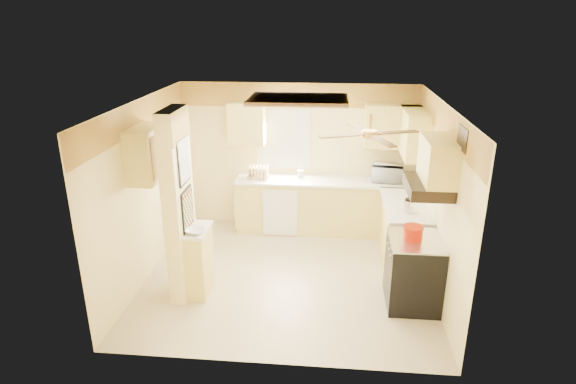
# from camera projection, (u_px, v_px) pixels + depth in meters

# --- Properties ---
(floor) EXTENTS (4.00, 4.00, 0.00)m
(floor) POSITION_uv_depth(u_px,v_px,m) (288.00, 275.00, 6.98)
(floor) COLOR tan
(floor) RESTS_ON ground
(ceiling) EXTENTS (4.00, 4.00, 0.00)m
(ceiling) POSITION_uv_depth(u_px,v_px,m) (288.00, 103.00, 6.11)
(ceiling) COLOR white
(ceiling) RESTS_ON wall_back
(wall_back) EXTENTS (4.00, 0.00, 4.00)m
(wall_back) POSITION_uv_depth(u_px,v_px,m) (298.00, 156.00, 8.32)
(wall_back) COLOR #FFE79B
(wall_back) RESTS_ON floor
(wall_front) EXTENTS (4.00, 0.00, 4.00)m
(wall_front) POSITION_uv_depth(u_px,v_px,m) (270.00, 261.00, 4.77)
(wall_front) COLOR #FFE79B
(wall_front) RESTS_ON floor
(wall_left) EXTENTS (0.00, 3.80, 3.80)m
(wall_left) POSITION_uv_depth(u_px,v_px,m) (146.00, 190.00, 6.72)
(wall_left) COLOR #FFE79B
(wall_left) RESTS_ON floor
(wall_right) EXTENTS (0.00, 3.80, 3.80)m
(wall_right) POSITION_uv_depth(u_px,v_px,m) (438.00, 199.00, 6.37)
(wall_right) COLOR #FFE79B
(wall_right) RESTS_ON floor
(wallpaper_border) EXTENTS (4.00, 0.02, 0.40)m
(wallpaper_border) POSITION_uv_depth(u_px,v_px,m) (298.00, 95.00, 7.94)
(wallpaper_border) COLOR #F9C649
(wallpaper_border) RESTS_ON wall_back
(partition_column) EXTENTS (0.20, 0.70, 2.50)m
(partition_column) POSITION_uv_depth(u_px,v_px,m) (179.00, 206.00, 6.15)
(partition_column) COLOR #FFE79B
(partition_column) RESTS_ON floor
(partition_ledge) EXTENTS (0.25, 0.55, 0.90)m
(partition_ledge) POSITION_uv_depth(u_px,v_px,m) (200.00, 262.00, 6.41)
(partition_ledge) COLOR #FFE674
(partition_ledge) RESTS_ON floor
(ledge_top) EXTENTS (0.28, 0.58, 0.04)m
(ledge_top) POSITION_uv_depth(u_px,v_px,m) (197.00, 230.00, 6.25)
(ledge_top) COLOR silver
(ledge_top) RESTS_ON partition_ledge
(lower_cabinets_back) EXTENTS (3.00, 0.60, 0.90)m
(lower_cabinets_back) POSITION_uv_depth(u_px,v_px,m) (325.00, 206.00, 8.27)
(lower_cabinets_back) COLOR #FFE674
(lower_cabinets_back) RESTS_ON floor
(lower_cabinets_right) EXTENTS (0.60, 1.40, 0.90)m
(lower_cabinets_right) POSITION_uv_depth(u_px,v_px,m) (404.00, 234.00, 7.23)
(lower_cabinets_right) COLOR #FFE674
(lower_cabinets_right) RESTS_ON floor
(countertop_back) EXTENTS (3.04, 0.64, 0.04)m
(countertop_back) POSITION_uv_depth(u_px,v_px,m) (326.00, 181.00, 8.10)
(countertop_back) COLOR silver
(countertop_back) RESTS_ON lower_cabinets_back
(countertop_right) EXTENTS (0.64, 1.44, 0.04)m
(countertop_right) POSITION_uv_depth(u_px,v_px,m) (406.00, 205.00, 7.07)
(countertop_right) COLOR silver
(countertop_right) RESTS_ON lower_cabinets_right
(dishwasher_panel) EXTENTS (0.58, 0.02, 0.80)m
(dishwasher_panel) POSITION_uv_depth(u_px,v_px,m) (280.00, 213.00, 8.06)
(dishwasher_panel) COLOR white
(dishwasher_panel) RESTS_ON lower_cabinets_back
(window) EXTENTS (0.92, 0.02, 1.02)m
(window) POSITION_uv_depth(u_px,v_px,m) (284.00, 139.00, 8.23)
(window) COLOR white
(window) RESTS_ON wall_back
(upper_cab_back_left) EXTENTS (0.60, 0.35, 0.70)m
(upper_cab_back_left) POSITION_uv_depth(u_px,v_px,m) (247.00, 123.00, 8.03)
(upper_cab_back_left) COLOR #FFE674
(upper_cab_back_left) RESTS_ON wall_back
(upper_cab_back_right) EXTENTS (0.90, 0.35, 0.70)m
(upper_cab_back_right) POSITION_uv_depth(u_px,v_px,m) (393.00, 126.00, 7.81)
(upper_cab_back_right) COLOR #FFE674
(upper_cab_back_right) RESTS_ON wall_back
(upper_cab_right) EXTENTS (0.35, 1.00, 0.70)m
(upper_cab_right) POSITION_uv_depth(u_px,v_px,m) (414.00, 133.00, 7.35)
(upper_cab_right) COLOR #FFE674
(upper_cab_right) RESTS_ON wall_right
(upper_cab_left_wall) EXTENTS (0.35, 0.75, 0.70)m
(upper_cab_left_wall) POSITION_uv_depth(u_px,v_px,m) (147.00, 154.00, 6.27)
(upper_cab_left_wall) COLOR #FFE674
(upper_cab_left_wall) RESTS_ON wall_left
(upper_cab_over_stove) EXTENTS (0.35, 0.76, 0.52)m
(upper_cab_over_stove) POSITION_uv_depth(u_px,v_px,m) (438.00, 160.00, 5.63)
(upper_cab_over_stove) COLOR #FFE674
(upper_cab_over_stove) RESTS_ON wall_right
(stove) EXTENTS (0.68, 0.77, 0.92)m
(stove) POSITION_uv_depth(u_px,v_px,m) (413.00, 271.00, 6.16)
(stove) COLOR black
(stove) RESTS_ON floor
(range_hood) EXTENTS (0.50, 0.76, 0.14)m
(range_hood) POSITION_uv_depth(u_px,v_px,m) (428.00, 186.00, 5.75)
(range_hood) COLOR black
(range_hood) RESTS_ON upper_cab_over_stove
(poster_menu) EXTENTS (0.02, 0.42, 0.57)m
(poster_menu) POSITION_uv_depth(u_px,v_px,m) (184.00, 161.00, 5.94)
(poster_menu) COLOR black
(poster_menu) RESTS_ON partition_column
(poster_nashville) EXTENTS (0.02, 0.42, 0.57)m
(poster_nashville) POSITION_uv_depth(u_px,v_px,m) (188.00, 210.00, 6.16)
(poster_nashville) COLOR black
(poster_nashville) RESTS_ON partition_column
(ceiling_light_panel) EXTENTS (1.35, 0.95, 0.06)m
(ceiling_light_panel) POSITION_uv_depth(u_px,v_px,m) (298.00, 100.00, 6.59)
(ceiling_light_panel) COLOR brown
(ceiling_light_panel) RESTS_ON ceiling
(ceiling_fan) EXTENTS (1.15, 1.15, 0.26)m
(ceiling_fan) POSITION_uv_depth(u_px,v_px,m) (370.00, 133.00, 5.45)
(ceiling_fan) COLOR gold
(ceiling_fan) RESTS_ON ceiling
(vent_grate) EXTENTS (0.02, 0.40, 0.25)m
(vent_grate) POSITION_uv_depth(u_px,v_px,m) (463.00, 138.00, 5.17)
(vent_grate) COLOR black
(vent_grate) RESTS_ON wall_right
(microwave) EXTENTS (0.55, 0.41, 0.28)m
(microwave) POSITION_uv_depth(u_px,v_px,m) (388.00, 173.00, 7.98)
(microwave) COLOR white
(microwave) RESTS_ON countertop_back
(bowl) EXTENTS (0.27, 0.27, 0.06)m
(bowl) POSITION_uv_depth(u_px,v_px,m) (195.00, 231.00, 6.10)
(bowl) COLOR white
(bowl) RESTS_ON ledge_top
(dutch_oven) EXTENTS (0.26, 0.26, 0.17)m
(dutch_oven) POSITION_uv_depth(u_px,v_px,m) (413.00, 233.00, 5.98)
(dutch_oven) COLOR #B01601
(dutch_oven) RESTS_ON stove
(kettle) EXTENTS (0.14, 0.14, 0.21)m
(kettle) POSITION_uv_depth(u_px,v_px,m) (408.00, 206.00, 6.72)
(kettle) COLOR silver
(kettle) RESTS_ON countertop_right
(dish_rack) EXTENTS (0.37, 0.29, 0.20)m
(dish_rack) POSITION_uv_depth(u_px,v_px,m) (258.00, 174.00, 8.16)
(dish_rack) COLOR tan
(dish_rack) RESTS_ON countertop_back
(utensil_crock) EXTENTS (0.10, 0.10, 0.20)m
(utensil_crock) POSITION_uv_depth(u_px,v_px,m) (300.00, 174.00, 8.19)
(utensil_crock) COLOR white
(utensil_crock) RESTS_ON countertop_back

